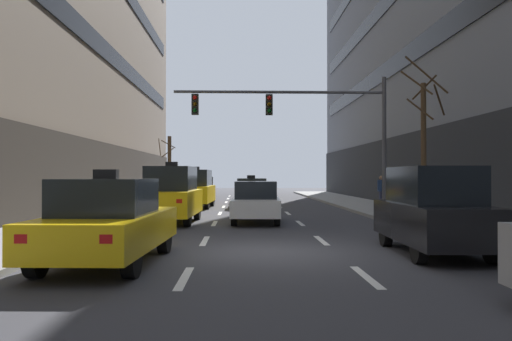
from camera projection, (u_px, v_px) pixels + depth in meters
The scene contains 29 objects.
ground_plane at pixel (267, 252), 11.86m from camera, with size 120.00×120.00×0.00m, color #38383D.
lane_stripe_l1_s3 at pixel (184, 278), 8.81m from camera, with size 0.16×2.00×0.01m, color silver.
lane_stripe_l1_s4 at pixel (205, 241), 13.81m from camera, with size 0.16×2.00×0.01m, color silver.
lane_stripe_l1_s5 at pixel (214, 223), 18.81m from camera, with size 0.16×2.00×0.01m, color silver.
lane_stripe_l1_s6 at pixel (220, 213), 23.81m from camera, with size 0.16×2.00×0.01m, color silver.
lane_stripe_l1_s7 at pixel (224, 207), 28.80m from camera, with size 0.16×2.00×0.01m, color silver.
lane_stripe_l1_s8 at pixel (226, 202), 33.80m from camera, with size 0.16×2.00×0.01m, color silver.
lane_stripe_l1_s9 at pixel (228, 199), 38.80m from camera, with size 0.16×2.00×0.01m, color silver.
lane_stripe_l1_s10 at pixel (230, 196), 43.80m from camera, with size 0.16×2.00×0.01m, color silver.
lane_stripe_l2_s3 at pixel (366, 277), 8.91m from camera, with size 0.16×2.00×0.01m, color silver.
lane_stripe_l2_s4 at pixel (321, 240), 13.91m from camera, with size 0.16×2.00×0.01m, color silver.
lane_stripe_l2_s5 at pixel (300, 223), 18.91m from camera, with size 0.16×2.00×0.01m, color silver.
lane_stripe_l2_s6 at pixel (288, 213), 23.90m from camera, with size 0.16×2.00×0.01m, color silver.
lane_stripe_l2_s7 at pixel (280, 207), 28.90m from camera, with size 0.16×2.00×0.01m, color silver.
lane_stripe_l2_s8 at pixel (274, 202), 33.90m from camera, with size 0.16×2.00×0.01m, color silver.
lane_stripe_l2_s9 at pixel (270, 199), 38.90m from camera, with size 0.16×2.00×0.01m, color silver.
lane_stripe_l2_s10 at pixel (266, 196), 43.89m from camera, with size 0.16×2.00×0.01m, color silver.
taxi_driving_0 at pixel (108, 222), 10.18m from camera, with size 2.17×4.75×1.94m.
taxi_driving_1 at pixel (172, 195), 19.01m from camera, with size 2.03×4.52×2.34m.
taxi_driving_2 at pixel (195, 189), 27.93m from camera, with size 2.03×4.47×2.31m.
car_driving_3 at pixel (200, 190), 33.24m from camera, with size 2.13×4.68×1.73m.
taxi_driving_4 at pixel (251, 193), 28.32m from camera, with size 1.93×4.43×1.83m.
car_driving_5 at pixel (256, 202), 19.15m from camera, with size 1.95×4.31×1.59m.
taxi_driving_6 at pixel (250, 190), 33.69m from camera, with size 2.03×4.43×1.81m.
car_parked_1 at pixel (433, 211), 11.51m from camera, with size 1.85×4.22×2.02m.
traffic_signal_0 at pixel (308, 118), 20.39m from camera, with size 8.71×0.35×5.73m.
street_tree_0 at pixel (424, 142), 18.78m from camera, with size 1.77×1.55×6.07m.
street_tree_1 at pixel (169, 165), 39.44m from camera, with size 1.54×1.66×4.78m.
pedestrian_0 at pixel (381, 189), 26.01m from camera, with size 0.46×0.35×1.66m.
Camera 1 is at (-0.62, -11.87, 1.82)m, focal length 34.99 mm.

